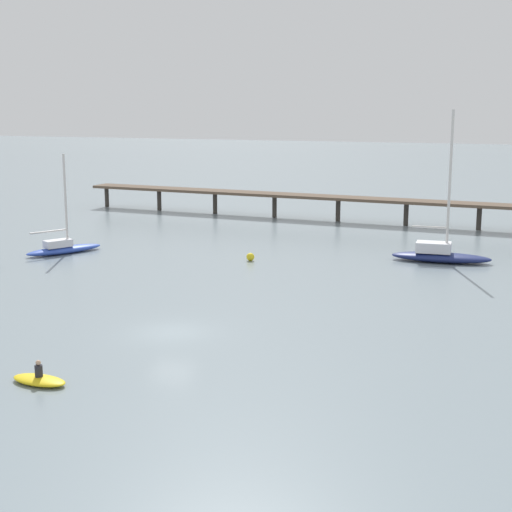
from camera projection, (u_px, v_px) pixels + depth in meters
ground_plane at (172, 332)px, 43.42m from camera, size 400.00×400.00×0.00m
pier at (453, 195)px, 77.73m from camera, size 60.60×7.84×6.73m
sailboat_navy at (440, 253)px, 62.08m from camera, size 7.91×2.53×12.05m
sailboat_blue at (63, 247)px, 65.50m from camera, size 4.95×6.63×8.39m
dinghy_yellow at (39, 379)px, 35.50m from camera, size 2.91×1.53×1.14m
mooring_buoy_mid at (250, 257)px, 62.54m from camera, size 0.65×0.65×0.65m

